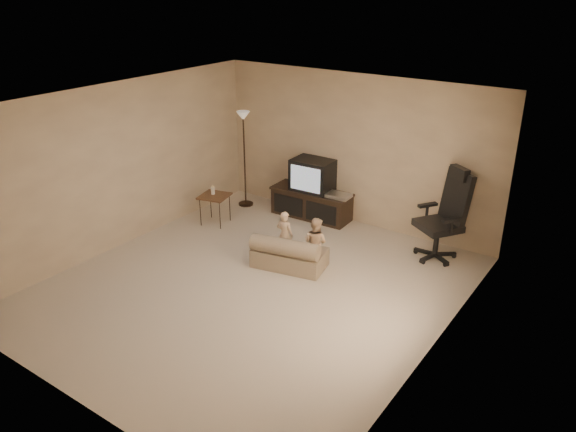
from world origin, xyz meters
name	(u,v)px	position (x,y,z in m)	size (l,w,h in m)	color
floor	(253,287)	(0.00, 0.00, 0.00)	(5.50, 5.50, 0.00)	beige
room_shell	(250,182)	(0.00, 0.00, 1.52)	(5.50, 5.50, 5.50)	silver
tv_stand	(312,194)	(-0.65, 2.49, 0.43)	(1.47, 0.59, 1.03)	black
office_chair	(443,227)	(1.75, 2.30, 0.50)	(0.89, 0.90, 1.40)	black
side_table	(214,196)	(-1.85, 1.32, 0.49)	(0.55, 0.55, 0.69)	brown
floor_lamp	(244,138)	(-1.95, 2.26, 1.26)	(0.27, 0.27, 1.73)	black
child_sofa	(288,255)	(0.07, 0.74, 0.20)	(1.12, 0.78, 0.50)	gray
toddler_left	(285,235)	(-0.15, 0.96, 0.37)	(0.27, 0.20, 0.74)	#D4AA84
toddler_right	(315,243)	(0.37, 0.98, 0.38)	(0.37, 0.20, 0.76)	#D4AA84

